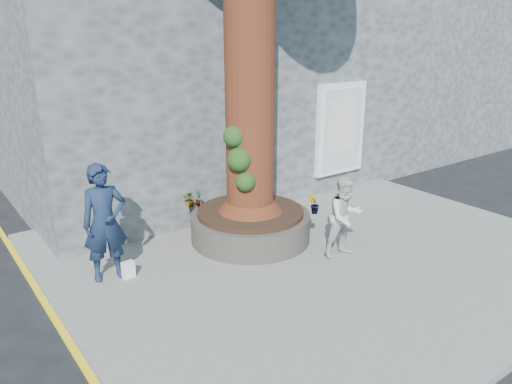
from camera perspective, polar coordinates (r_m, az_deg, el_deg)
ground at (r=7.99m, az=3.13°, el=-12.19°), size 120.00×120.00×0.00m
pavement at (r=9.51m, az=6.37°, el=-6.61°), size 9.00×8.00×0.12m
yellow_line at (r=7.61m, az=-20.94°, el=-15.22°), size 0.10×30.00×0.01m
stone_shop at (r=14.30m, az=-7.46°, el=14.65°), size 10.30×8.30×6.30m
neighbour_shop at (r=19.47m, az=14.34°, el=14.76°), size 6.00×8.00×6.00m
planter at (r=9.67m, az=-0.63°, el=-3.77°), size 2.30×2.30×0.60m
man at (r=8.32m, az=-16.91°, el=-3.38°), size 0.76×0.54×1.94m
woman at (r=8.97m, az=10.15°, el=-2.81°), size 0.79×0.65×1.48m
shopping_bag at (r=8.57m, az=-14.39°, el=-8.60°), size 0.21×0.14×0.28m
plant_a at (r=9.78m, az=-6.65°, el=-0.62°), size 0.22×0.22×0.35m
plant_b at (r=9.39m, az=6.62°, el=-1.40°), size 0.28×0.28×0.37m
plant_c at (r=9.77m, az=-7.61°, el=-0.82°), size 0.20×0.20×0.31m
plant_d at (r=9.77m, az=-7.61°, el=-0.85°), size 0.33×0.35×0.30m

